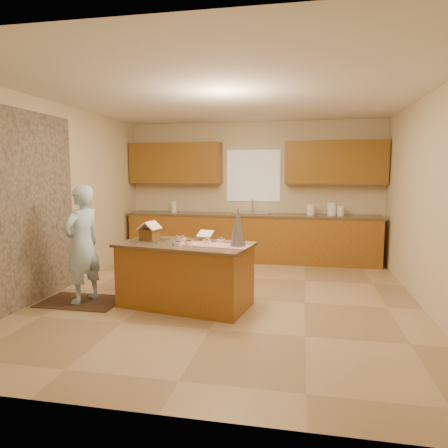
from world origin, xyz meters
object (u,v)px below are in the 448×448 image
Objects in this scene: island_base at (186,276)px; gingerbread_house at (150,233)px; tinsel_tree at (238,226)px; boy at (82,244)px.

island_base is 5.57× the size of gingerbread_house.
gingerbread_house is at bearing -174.81° from island_base.
tinsel_tree is at bearing 3.67° from island_base.
tinsel_tree is 1.19m from gingerbread_house.
island_base is at bearing -4.81° from gingerbread_house.
gingerbread_house reaches higher than island_base.
tinsel_tree is 2.07m from boy.
tinsel_tree reaches higher than island_base.
tinsel_tree reaches higher than gingerbread_house.
island_base is 0.73m from gingerbread_house.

